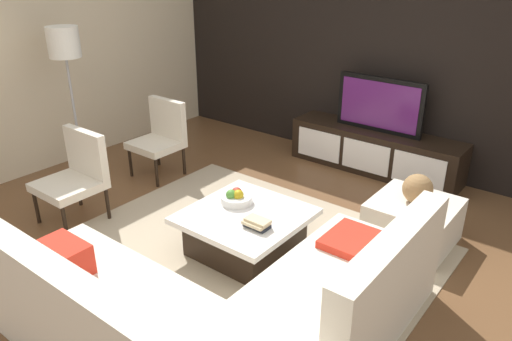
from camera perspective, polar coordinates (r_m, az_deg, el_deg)
The scene contains 15 objects.
ground_plane at distance 4.24m, azimuth -1.00°, elevation -10.41°, with size 14.00×14.00×0.00m, color brown.
feature_wall_back at distance 5.93m, azimuth 16.04°, elevation 13.48°, with size 6.40×0.12×2.80m, color black.
side_wall_left at distance 6.22m, azimuth -24.01°, elevation 12.84°, with size 0.12×5.20×2.80m, color beige.
area_rug at distance 4.29m, azimuth -2.05°, elevation -9.88°, with size 3.07×2.65×0.01m, color tan.
media_console at distance 5.96m, azimuth 13.64°, elevation 2.25°, with size 2.03×0.49×0.50m.
television at distance 5.78m, azimuth 14.18°, elevation 7.43°, with size 1.03×0.06×0.63m.
sectional_couch at distance 3.27m, azimuth -4.30°, elevation -16.50°, with size 2.38×2.27×0.83m.
coffee_table at distance 4.25m, azimuth -1.22°, elevation -7.09°, with size 0.95×0.96×0.38m.
accent_chair_near at distance 4.96m, azimuth -20.14°, elevation -0.15°, with size 0.56×0.54×0.87m.
floor_lamp at distance 5.69m, azimuth -21.32°, elevation 12.76°, with size 0.33×0.33×1.70m.
ottoman at distance 4.61m, azimuth 17.73°, elevation -5.72°, with size 0.70×0.70×0.40m, color beige.
fruit_bowl at distance 4.30m, azimuth -2.31°, elevation -3.17°, with size 0.28×0.28×0.14m.
accent_chair_far at distance 5.75m, azimuth -10.95°, elevation 4.25°, with size 0.53×0.50×0.87m.
decorative_ball at distance 4.46m, azimuth 18.26°, elevation -2.02°, with size 0.26×0.26×0.26m, color #997247.
book_stack at distance 3.94m, azimuth 0.10°, elevation -6.12°, with size 0.21×0.14×0.08m.
Camera 1 is at (2.21, -2.71, 2.41)m, focal length 34.43 mm.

